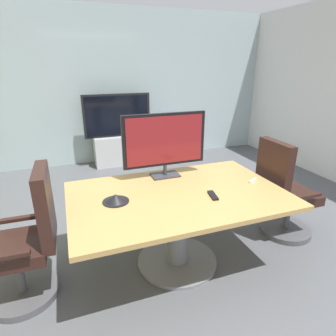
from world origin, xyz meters
TOP-DOWN VIEW (x-y plane):
  - ground_plane at (0.00, 0.00)m, footprint 7.65×7.65m
  - wall_back_glass_partition at (0.00, 3.33)m, footprint 6.37×0.10m
  - conference_table at (-0.00, -0.04)m, footprint 1.88×1.21m
  - office_chair_left at (-1.26, -0.00)m, footprint 0.60×0.58m
  - office_chair_right at (1.25, 0.02)m, footprint 0.60×0.58m
  - tv_monitor at (0.03, 0.39)m, footprint 0.84×0.18m
  - wall_display_unit at (0.04, 2.97)m, footprint 1.20×0.36m
  - conference_phone at (-0.55, -0.02)m, footprint 0.22×0.22m
  - remote_control at (0.26, -0.21)m, footprint 0.08×0.18m
  - whiteboard_marker at (0.78, -0.05)m, footprint 0.12×0.08m

SIDE VIEW (x-z plane):
  - ground_plane at x=0.00m, z-range 0.00..0.00m
  - wall_display_unit at x=0.04m, z-range -0.21..1.10m
  - office_chair_left at x=-1.26m, z-range -0.09..1.00m
  - office_chair_right at x=1.25m, z-range -0.09..1.00m
  - conference_table at x=0.00m, z-range 0.18..0.92m
  - remote_control at x=0.26m, z-range 0.74..0.75m
  - whiteboard_marker at x=0.78m, z-range 0.74..0.76m
  - conference_phone at x=-0.55m, z-range 0.73..0.80m
  - tv_monitor at x=0.03m, z-range 0.78..1.41m
  - wall_back_glass_partition at x=0.00m, z-range 0.00..2.75m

